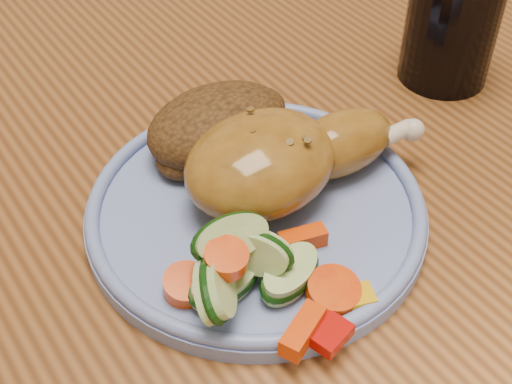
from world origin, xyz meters
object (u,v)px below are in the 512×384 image
chair_far (32,52)px  plate (256,214)px  dining_table (257,205)px  drinking_glass (452,24)px

chair_far → plate: bearing=-94.6°
dining_table → plate: bearing=-125.3°
dining_table → chair_far: chair_far is taller
chair_far → drinking_glass: 0.74m
chair_far → dining_table: bearing=-90.0°
dining_table → drinking_glass: 0.23m
drinking_glass → dining_table: bearing=171.5°
dining_table → drinking_glass: drinking_glass is taller
dining_table → chair_far: 0.65m
plate → drinking_glass: bearing=12.7°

